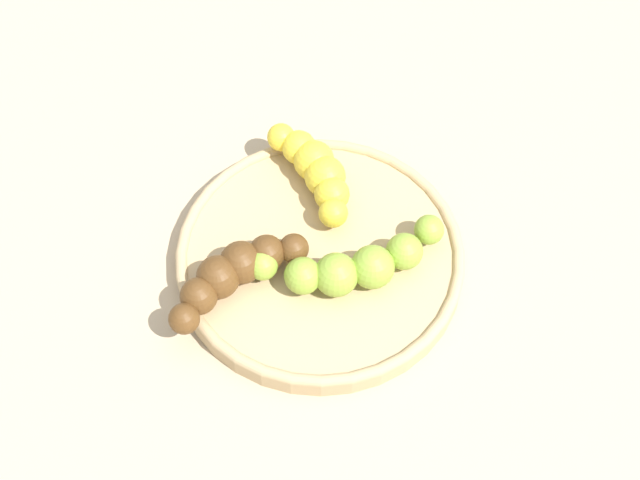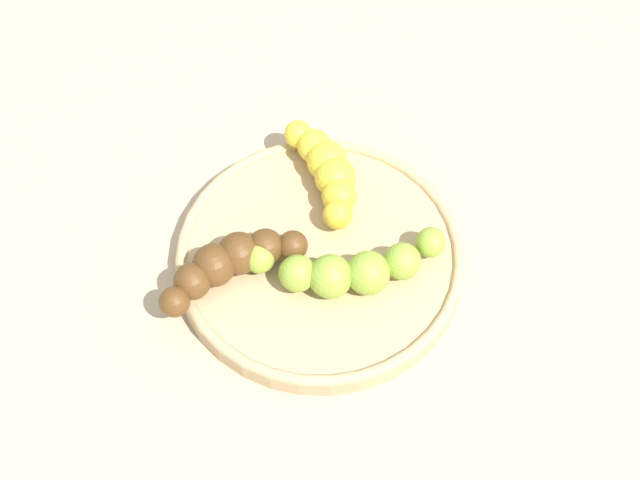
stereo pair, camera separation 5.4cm
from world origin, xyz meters
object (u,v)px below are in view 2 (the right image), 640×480
at_px(fruit_bowl, 320,257).
at_px(banana_yellow, 327,170).
at_px(banana_overripe, 229,263).
at_px(banana_green, 348,268).

height_order(fruit_bowl, banana_yellow, banana_yellow).
xyz_separation_m(fruit_bowl, banana_yellow, (-0.07, -0.03, 0.03)).
xyz_separation_m(banana_yellow, banana_overripe, (0.12, -0.02, -0.00)).
bearing_deg(banana_overripe, banana_green, -122.41).
bearing_deg(banana_overripe, banana_yellow, -70.09).
xyz_separation_m(fruit_bowl, banana_green, (0.01, 0.03, 0.03)).
relative_size(banana_yellow, banana_overripe, 0.85).
bearing_deg(banana_yellow, banana_overripe, -151.92).
bearing_deg(banana_green, banana_overripe, -98.95).
distance_m(fruit_bowl, banana_overripe, 0.08).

